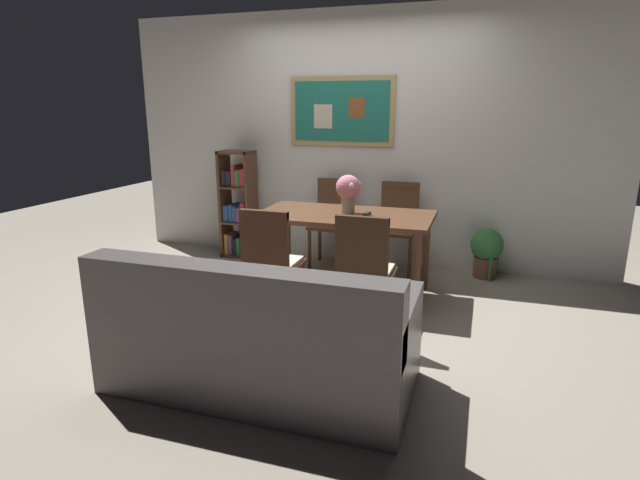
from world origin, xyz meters
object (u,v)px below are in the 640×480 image
(dining_chair_far_left, at_px, (332,215))
(bookshelf, at_px, (239,209))
(dining_chair_near_left, at_px, (270,256))
(potted_ivy, at_px, (486,250))
(tv_remote, at_px, (367,214))
(leather_couch, at_px, (256,340))
(dining_table, at_px, (345,225))
(dining_chair_far_right, at_px, (398,220))
(dining_chair_near_right, at_px, (364,264))
(flower_vase, at_px, (348,190))

(dining_chair_far_left, height_order, bookshelf, bookshelf)
(dining_chair_near_left, height_order, potted_ivy, dining_chair_near_left)
(tv_remote, bearing_deg, leather_couch, -98.53)
(dining_chair_near_left, height_order, leather_couch, dining_chair_near_left)
(dining_table, height_order, dining_chair_far_right, dining_chair_far_right)
(dining_chair_far_left, relative_size, potted_ivy, 1.81)
(dining_chair_near_right, bearing_deg, leather_couch, -113.90)
(dining_chair_far_right, xyz_separation_m, potted_ivy, (0.87, 0.09, -0.26))
(dining_chair_near_left, relative_size, dining_chair_far_left, 1.00)
(bookshelf, relative_size, tv_remote, 7.52)
(dining_chair_far_left, height_order, leather_couch, dining_chair_far_left)
(dining_chair_far_right, distance_m, dining_chair_far_left, 0.69)
(leather_couch, bearing_deg, flower_vase, 87.32)
(flower_vase, bearing_deg, dining_chair_near_right, -66.86)
(leather_couch, xyz_separation_m, flower_vase, (0.08, 1.75, 0.63))
(dining_chair_far_right, distance_m, potted_ivy, 0.91)
(dining_chair_far_right, xyz_separation_m, bookshelf, (-1.78, 0.02, -0.00))
(bookshelf, bearing_deg, flower_vase, -27.34)
(dining_chair_near_left, xyz_separation_m, tv_remote, (0.57, 0.79, 0.21))
(tv_remote, bearing_deg, flower_vase, 171.35)
(dining_chair_near_right, xyz_separation_m, flower_vase, (-0.34, 0.80, 0.40))
(dining_chair_far_right, distance_m, leather_couch, 2.53)
(dining_chair_near_left, xyz_separation_m, potted_ivy, (1.59, 1.64, -0.26))
(dining_chair_near_right, height_order, flower_vase, flower_vase)
(dining_table, bearing_deg, dining_chair_far_right, 65.36)
(bookshelf, xyz_separation_m, flower_vase, (1.46, -0.75, 0.40))
(dining_chair_far_right, height_order, leather_couch, dining_chair_far_right)
(dining_chair_far_left, height_order, flower_vase, flower_vase)
(dining_chair_near_left, bearing_deg, flower_vase, 64.48)
(dining_chair_far_left, height_order, dining_chair_near_right, same)
(dining_chair_near_left, bearing_deg, bookshelf, 124.08)
(leather_couch, bearing_deg, dining_table, 88.00)
(dining_chair_far_right, bearing_deg, tv_remote, -101.09)
(dining_chair_near_right, height_order, leather_couch, dining_chair_near_right)
(dining_chair_far_right, xyz_separation_m, leather_couch, (-0.41, -2.48, -0.23))
(potted_ivy, bearing_deg, dining_chair_far_right, -173.94)
(dining_table, relative_size, bookshelf, 1.29)
(dining_table, xyz_separation_m, bookshelf, (-1.43, 0.78, -0.10))
(dining_table, xyz_separation_m, tv_remote, (0.20, 0.00, 0.11))
(dining_chair_near_left, distance_m, potted_ivy, 2.30)
(bookshelf, relative_size, flower_vase, 3.49)
(dining_chair_far_left, distance_m, bookshelf, 1.09)
(dining_chair_far_right, relative_size, dining_chair_far_left, 1.00)
(bookshelf, bearing_deg, potted_ivy, 1.49)
(dining_chair_near_right, xyz_separation_m, bookshelf, (-1.80, 1.55, -0.00))
(leather_couch, xyz_separation_m, tv_remote, (0.26, 1.73, 0.43))
(dining_chair_near_left, xyz_separation_m, dining_chair_near_right, (0.73, 0.02, 0.00))
(dining_chair_near_right, bearing_deg, potted_ivy, 62.22)
(dining_chair_far_right, xyz_separation_m, dining_chair_near_right, (0.02, -1.53, 0.00))
(dining_chair_far_right, relative_size, leather_couch, 0.51)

